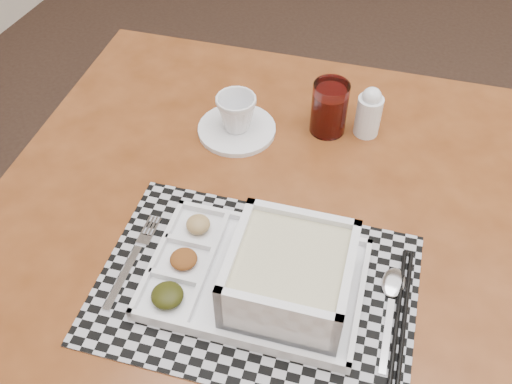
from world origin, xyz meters
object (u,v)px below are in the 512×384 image
Objects in this scene: serving_tray at (278,277)px; juice_glass at (329,110)px; creamer_bottle at (369,112)px; dining_table at (271,255)px; cup at (236,113)px.

serving_tray is 3.24× the size of juice_glass.
juice_glass is 1.02× the size of creamer_bottle.
creamer_bottle reaches higher than dining_table.
juice_glass is at bearing 87.06° from dining_table.
serving_tray is at bearing -65.86° from dining_table.
serving_tray is 0.40m from creamer_bottle.
juice_glass is at bearing 95.53° from serving_tray.
juice_glass reaches higher than cup.
cup reaches higher than dining_table.
serving_tray is 0.38m from juice_glass.
serving_tray is at bearing -94.86° from creamer_bottle.
creamer_bottle is at bearing 15.52° from juice_glass.
serving_tray reaches higher than dining_table.
cup is at bearing 122.12° from serving_tray.
juice_glass reaches higher than serving_tray.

